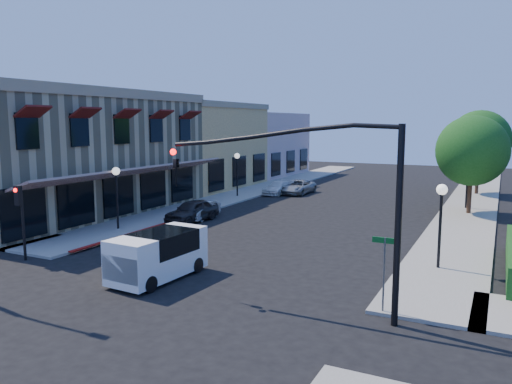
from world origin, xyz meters
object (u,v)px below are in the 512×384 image
at_px(parked_car_c, 278,188).
at_px(parked_car_d, 298,187).
at_px(parked_car_b, 201,210).
at_px(street_tree_b, 480,140).
at_px(street_tree_a, 472,151).
at_px(white_van, 157,253).
at_px(signal_mast_arm, 328,186).
at_px(street_name_sign, 384,262).
at_px(secondary_signal, 20,209).
at_px(lamppost_left_near, 116,182).
at_px(lamppost_left_far, 237,163).
at_px(lamppost_right_far, 468,170).
at_px(lamppost_right_near, 441,205).
at_px(parked_car_a, 192,211).

relative_size(parked_car_c, parked_car_d, 0.89).
bearing_deg(parked_car_b, street_tree_b, 45.98).
height_order(street_tree_a, white_van, street_tree_a).
bearing_deg(parked_car_d, parked_car_b, -94.13).
xyz_separation_m(street_tree_a, parked_car_c, (-15.00, 3.00, -3.65)).
bearing_deg(street_tree_b, street_tree_a, -90.00).
relative_size(signal_mast_arm, street_name_sign, 3.20).
distance_m(street_tree_a, secondary_signal, 26.64).
relative_size(street_tree_b, lamppost_left_near, 1.97).
distance_m(secondary_signal, lamppost_left_far, 20.60).
height_order(lamppost_left_near, lamppost_right_far, same).
xyz_separation_m(lamppost_left_near, lamppost_right_far, (17.00, 16.00, 0.00)).
height_order(lamppost_left_far, parked_car_d, lamppost_left_far).
relative_size(lamppost_right_far, white_van, 0.85).
distance_m(lamppost_right_far, parked_car_d, 13.62).
height_order(lamppost_right_near, parked_car_c, lamppost_right_near).
xyz_separation_m(parked_car_b, parked_car_c, (0.00, 12.00, -0.01)).
bearing_deg(street_name_sign, street_tree_a, 86.24).
bearing_deg(parked_car_b, signal_mast_arm, -49.39).
bearing_deg(white_van, parked_car_b, 114.73).
xyz_separation_m(street_name_sign, lamppost_left_far, (-16.00, 19.80, 1.04)).
bearing_deg(lamppost_left_near, parked_car_c, 82.30).
relative_size(parked_car_b, parked_car_c, 0.90).
distance_m(white_van, parked_car_a, 11.27).
height_order(street_tree_a, lamppost_right_far, street_tree_a).
distance_m(street_tree_b, parked_car_a, 25.30).
height_order(lamppost_left_near, lamppost_left_far, same).
xyz_separation_m(white_van, parked_car_c, (-5.09, 23.04, -0.51)).
distance_m(signal_mast_arm, lamppost_right_near, 7.15).
height_order(street_tree_a, lamppost_right_near, street_tree_a).
bearing_deg(lamppost_right_far, parked_car_a, -140.77).
xyz_separation_m(lamppost_left_far, white_van, (7.39, -20.04, -1.69)).
relative_size(lamppost_left_far, parked_car_a, 0.91).
bearing_deg(lamppost_right_far, street_name_sign, -92.63).
relative_size(signal_mast_arm, secondary_signal, 2.41).
distance_m(street_tree_b, lamppost_right_near, 24.07).
relative_size(secondary_signal, parked_car_b, 0.98).
relative_size(secondary_signal, lamppost_right_far, 0.93).
bearing_deg(lamppost_right_far, lamppost_left_far, -173.29).
distance_m(street_name_sign, parked_car_a, 16.88).
distance_m(secondary_signal, white_van, 7.03).
xyz_separation_m(street_tree_a, white_van, (-9.91, -20.04, -3.15)).
xyz_separation_m(lamppost_right_near, lamppost_right_far, (0.00, 16.00, 0.00)).
xyz_separation_m(lamppost_left_far, lamppost_right_far, (17.00, 2.00, 0.00)).
bearing_deg(parked_car_a, street_tree_a, 38.92).
bearing_deg(parked_car_a, lamppost_right_far, 44.45).
xyz_separation_m(street_tree_b, lamppost_left_far, (-17.30, -10.00, -1.81)).
relative_size(signal_mast_arm, parked_car_b, 2.37).
xyz_separation_m(street_name_sign, parked_car_a, (-13.70, 9.80, -1.03)).
relative_size(white_van, parked_car_d, 1.00).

